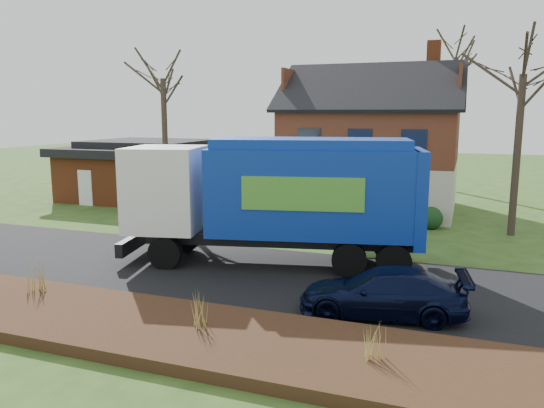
% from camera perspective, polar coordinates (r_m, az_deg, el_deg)
% --- Properties ---
extents(ground, '(120.00, 120.00, 0.00)m').
position_cam_1_polar(ground, '(18.27, -3.39, -7.54)').
color(ground, '#294B19').
rests_on(ground, ground).
extents(road, '(80.00, 7.00, 0.02)m').
position_cam_1_polar(road, '(18.27, -3.39, -7.51)').
color(road, black).
rests_on(road, ground).
extents(mulch_verge, '(80.00, 3.50, 0.30)m').
position_cam_1_polar(mulch_verge, '(13.82, -12.45, -12.96)').
color(mulch_verge, black).
rests_on(mulch_verge, ground).
extents(main_house, '(12.95, 8.95, 9.26)m').
position_cam_1_polar(main_house, '(30.41, 9.79, 7.03)').
color(main_house, beige).
rests_on(main_house, ground).
extents(ranch_house, '(9.80, 8.20, 3.70)m').
position_cam_1_polar(ranch_house, '(34.84, -13.03, 3.60)').
color(ranch_house, '#964420').
rests_on(ranch_house, ground).
extents(garbage_truck, '(10.98, 5.02, 4.55)m').
position_cam_1_polar(garbage_truck, '(18.89, 0.75, 1.24)').
color(garbage_truck, black).
rests_on(garbage_truck, ground).
extents(silver_sedan, '(5.04, 3.30, 1.57)m').
position_cam_1_polar(silver_sedan, '(24.78, -9.14, -1.13)').
color(silver_sedan, '#ACAEB4').
rests_on(silver_sedan, ground).
extents(navy_wagon, '(4.70, 2.49, 1.30)m').
position_cam_1_polar(navy_wagon, '(14.81, 11.81, -9.30)').
color(navy_wagon, black).
rests_on(navy_wagon, ground).
extents(tree_front_west, '(3.37, 3.37, 10.02)m').
position_cam_1_polar(tree_front_west, '(29.42, -11.73, 15.12)').
color(tree_front_west, '#3B3023').
rests_on(tree_front_west, ground).
extents(tree_front_east, '(3.63, 3.63, 10.09)m').
position_cam_1_polar(tree_front_east, '(25.76, 25.61, 15.04)').
color(tree_front_east, '#3C2E24').
rests_on(tree_front_east, ground).
extents(tree_back, '(3.90, 3.90, 12.36)m').
position_cam_1_polar(tree_back, '(39.29, 19.28, 16.41)').
color(tree_back, '#383022').
rests_on(tree_back, ground).
extents(grass_clump_west, '(0.36, 0.29, 0.94)m').
position_cam_1_polar(grass_clump_west, '(16.89, -24.18, -7.14)').
color(grass_clump_west, '#A78E49').
rests_on(grass_clump_west, mulch_verge).
extents(grass_clump_mid, '(0.33, 0.28, 0.94)m').
position_cam_1_polar(grass_clump_mid, '(13.22, -7.83, -11.02)').
color(grass_clump_mid, '#A18B47').
rests_on(grass_clump_mid, mulch_verge).
extents(grass_clump_east, '(0.35, 0.29, 0.87)m').
position_cam_1_polar(grass_clump_east, '(11.70, 10.88, -14.13)').
color(grass_clump_east, tan).
rests_on(grass_clump_east, mulch_verge).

